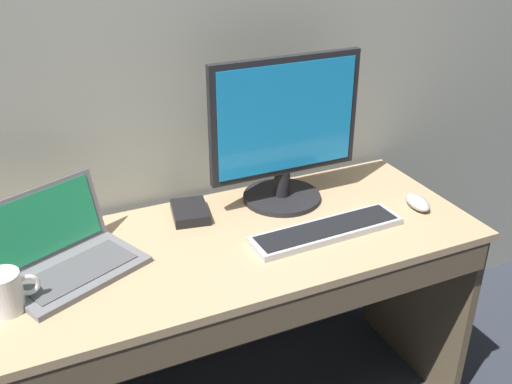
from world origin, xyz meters
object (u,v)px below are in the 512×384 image
external_monitor (285,134)px  wired_keyboard (327,230)px  external_drive_box (190,212)px  coffee_mug (6,292)px  laptop_space_gray (68,258)px  computer_mouse (418,202)px

external_monitor → wired_keyboard: (0.02, -0.24, -0.23)m
external_drive_box → coffee_mug: coffee_mug is taller
laptop_space_gray → computer_mouse: (1.07, -0.11, -0.02)m
wired_keyboard → coffee_mug: (-0.88, 0.01, 0.04)m
laptop_space_gray → wired_keyboard: laptop_space_gray is taller
wired_keyboard → external_monitor: bearing=95.3°
laptop_space_gray → external_drive_box: size_ratio=2.87×
laptop_space_gray → wired_keyboard: size_ratio=0.87×
external_monitor → computer_mouse: external_monitor is taller
computer_mouse → coffee_mug: bearing=-171.6°
laptop_space_gray → external_drive_box: (0.39, 0.14, -0.02)m
laptop_space_gray → coffee_mug: (-0.16, -0.11, 0.02)m
external_drive_box → wired_keyboard: bearing=-38.6°
computer_mouse → wired_keyboard: bearing=-168.7°
coffee_mug → external_drive_box: bearing=24.8°
wired_keyboard → computer_mouse: 0.35m
laptop_space_gray → external_drive_box: laptop_space_gray is taller
external_monitor → external_drive_box: external_monitor is taller
laptop_space_gray → computer_mouse: bearing=-5.6°
external_drive_box → coffee_mug: size_ratio=1.14×
laptop_space_gray → computer_mouse: laptop_space_gray is taller
wired_keyboard → computer_mouse: (0.35, 0.02, 0.01)m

